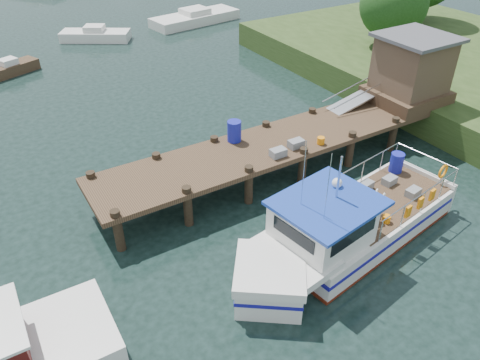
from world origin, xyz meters
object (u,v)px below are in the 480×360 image
moored_c (195,18)px  moored_b (95,35)px  dock (368,96)px  lobster_boat (343,229)px  moored_rowboat (10,69)px

moored_c → moored_b: bearing=-176.2°
moored_c → dock: bearing=-94.3°
dock → lobster_boat: lobster_boat is taller
moored_rowboat → moored_c: (14.68, 4.17, 0.06)m
lobster_boat → moored_c: (8.07, 26.53, -0.40)m
moored_rowboat → moored_b: bearing=38.4°
lobster_boat → moored_c: 27.74m
moored_rowboat → dock: bearing=-47.0°
moored_rowboat → moored_c: 15.26m
dock → moored_rowboat: size_ratio=4.68×
lobster_boat → moored_c: lobster_boat is taller
dock → lobster_boat: 7.83m
moored_b → moored_rowboat: bearing=-151.7°
dock → moored_rowboat: (-12.39, 17.28, -1.88)m
lobster_boat → moored_rowboat: lobster_boat is taller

